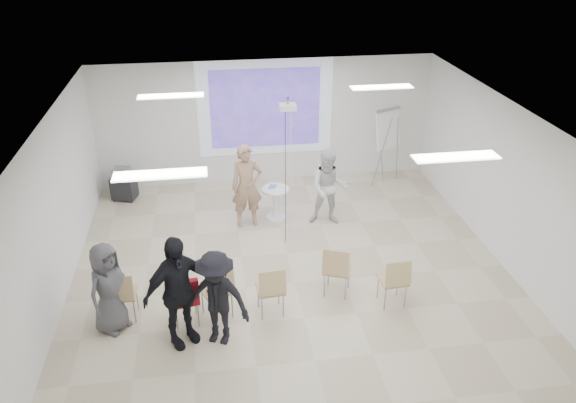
{
  "coord_description": "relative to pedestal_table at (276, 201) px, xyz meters",
  "views": [
    {
      "loc": [
        -1.33,
        -8.23,
        5.97
      ],
      "look_at": [
        0.0,
        0.8,
        1.25
      ],
      "focal_mm": 35.0,
      "sensor_mm": 36.0,
      "label": 1
    }
  ],
  "objects": [
    {
      "name": "floor",
      "position": [
        0.03,
        -2.45,
        -0.46
      ],
      "size": [
        8.0,
        9.0,
        0.1
      ],
      "primitive_type": "cube",
      "color": "beige",
      "rests_on": "ground"
    },
    {
      "name": "ceiling",
      "position": [
        0.03,
        -2.45,
        2.64
      ],
      "size": [
        8.0,
        9.0,
        0.1
      ],
      "primitive_type": "cube",
      "color": "white",
      "rests_on": "wall_back"
    },
    {
      "name": "wall_back",
      "position": [
        0.03,
        2.1,
        1.09
      ],
      "size": [
        8.0,
        0.1,
        3.0
      ],
      "primitive_type": "cube",
      "color": "silver",
      "rests_on": "floor"
    },
    {
      "name": "wall_left",
      "position": [
        -4.02,
        -2.45,
        1.09
      ],
      "size": [
        0.1,
        9.0,
        3.0
      ],
      "primitive_type": "cube",
      "color": "silver",
      "rests_on": "floor"
    },
    {
      "name": "wall_right",
      "position": [
        4.08,
        -2.45,
        1.09
      ],
      "size": [
        0.1,
        9.0,
        3.0
      ],
      "primitive_type": "cube",
      "color": "silver",
      "rests_on": "floor"
    },
    {
      "name": "projection_halo",
      "position": [
        0.03,
        2.03,
        1.44
      ],
      "size": [
        3.2,
        0.01,
        2.3
      ],
      "primitive_type": "cube",
      "color": "silver",
      "rests_on": "wall_back"
    },
    {
      "name": "projection_image",
      "position": [
        0.03,
        2.02,
        1.44
      ],
      "size": [
        2.6,
        0.01,
        1.9
      ],
      "primitive_type": "cube",
      "color": "#4C34B3",
      "rests_on": "wall_back"
    },
    {
      "name": "pedestal_table",
      "position": [
        0.0,
        0.0,
        0.0
      ],
      "size": [
        0.78,
        0.78,
        0.74
      ],
      "rotation": [
        0.0,
        0.0,
        -0.39
      ],
      "color": "white",
      "rests_on": "floor"
    },
    {
      "name": "player_left",
      "position": [
        -0.62,
        -0.18,
        0.61
      ],
      "size": [
        0.79,
        0.58,
        2.04
      ],
      "primitive_type": "imported",
      "rotation": [
        0.0,
        0.0,
        0.1
      ],
      "color": "tan",
      "rests_on": "floor"
    },
    {
      "name": "player_right",
      "position": [
        1.09,
        -0.35,
        0.51
      ],
      "size": [
        1.03,
        0.9,
        1.84
      ],
      "primitive_type": "imported",
      "rotation": [
        0.0,
        0.0,
        -0.24
      ],
      "color": "silver",
      "rests_on": "floor"
    },
    {
      "name": "controller_left",
      "position": [
        -0.44,
        0.07,
        0.93
      ],
      "size": [
        0.05,
        0.11,
        0.04
      ],
      "primitive_type": "cube",
      "rotation": [
        0.0,
        0.0,
        0.1
      ],
      "color": "white",
      "rests_on": "player_left"
    },
    {
      "name": "controller_right",
      "position": [
        0.91,
        -0.1,
        0.83
      ],
      "size": [
        0.06,
        0.11,
        0.04
      ],
      "primitive_type": "cube",
      "rotation": [
        0.0,
        0.0,
        -0.24
      ],
      "color": "silver",
      "rests_on": "player_right"
    },
    {
      "name": "chair_far_left",
      "position": [
        -2.88,
        -3.06,
        0.14
      ],
      "size": [
        0.45,
        0.48,
        0.92
      ],
      "rotation": [
        0.0,
        0.0,
        -0.03
      ],
      "color": "tan",
      "rests_on": "floor"
    },
    {
      "name": "chair_left_mid",
      "position": [
        -1.87,
        -3.34,
        0.13
      ],
      "size": [
        0.48,
        0.51,
        0.91
      ],
      "rotation": [
        0.0,
        0.0,
        0.14
      ],
      "color": "tan",
      "rests_on": "floor"
    },
    {
      "name": "chair_left_inner",
      "position": [
        -1.34,
        -3.23,
        0.17
      ],
      "size": [
        0.61,
        0.63,
        0.98
      ],
      "rotation": [
        0.0,
        0.0,
        0.39
      ],
      "color": "tan",
      "rests_on": "floor"
    },
    {
      "name": "chair_center",
      "position": [
        -0.49,
        -3.28,
        0.14
      ],
      "size": [
        0.47,
        0.5,
        0.94
      ],
      "rotation": [
        0.0,
        0.0,
        0.08
      ],
      "color": "tan",
      "rests_on": "floor"
    },
    {
      "name": "chair_right_inner",
      "position": [
        0.68,
        -2.91,
        0.16
      ],
      "size": [
        0.61,
        0.63,
        0.97
      ],
      "rotation": [
        0.0,
        0.0,
        -0.4
      ],
      "color": "tan",
      "rests_on": "floor"
    },
    {
      "name": "chair_right_far",
      "position": [
        1.57,
        -3.34,
        0.15
      ],
      "size": [
        0.47,
        0.5,
        0.95
      ],
      "rotation": [
        0.0,
        0.0,
        0.05
      ],
      "color": "tan",
      "rests_on": "floor"
    },
    {
      "name": "red_jacket",
      "position": [
        -1.88,
        -3.48,
        0.31
      ],
      "size": [
        0.49,
        0.18,
        0.46
      ],
      "primitive_type": "cube",
      "rotation": [
        0.0,
        0.0,
        0.14
      ],
      "color": "#B41623",
      "rests_on": "chair_left_mid"
    },
    {
      "name": "laptop",
      "position": [
        -1.38,
        -3.13,
        0.11
      ],
      "size": [
        0.43,
        0.38,
        0.03
      ],
      "primitive_type": "imported",
      "rotation": [
        0.0,
        0.0,
        3.53
      ],
      "color": "black",
      "rests_on": "chair_left_inner"
    },
    {
      "name": "audience_left",
      "position": [
        -1.95,
        -3.71,
        0.66
      ],
      "size": [
        1.45,
        1.27,
        2.14
      ],
      "primitive_type": "imported",
      "rotation": [
        0.0,
        0.0,
        0.53
      ],
      "color": "black",
      "rests_on": "floor"
    },
    {
      "name": "audience_mid",
      "position": [
        -1.37,
        -3.79,
        0.5
      ],
      "size": [
        1.33,
        1.06,
        1.82
      ],
      "primitive_type": "imported",
      "rotation": [
        0.0,
        0.0,
        -0.41
      ],
      "color": "black",
      "rests_on": "floor"
    },
    {
      "name": "audience_outer",
      "position": [
        -3.03,
        -3.24,
        0.46
      ],
      "size": [
        0.96,
        1.01,
        1.74
      ],
      "primitive_type": "imported",
      "rotation": [
        0.0,
        0.0,
        0.91
      ],
      "color": "#515256",
      "rests_on": "floor"
    },
    {
      "name": "flipchart_easel",
      "position": [
        2.86,
        1.39,
        0.99
      ],
      "size": [
        0.76,
        0.61,
        1.9
      ],
      "rotation": [
        0.0,
        0.0,
        0.42
      ],
      "color": "gray",
      "rests_on": "floor"
    },
    {
      "name": "av_cart",
      "position": [
        -3.37,
        1.44,
        -0.05
      ],
      "size": [
        0.61,
        0.54,
        0.78
      ],
      "rotation": [
        0.0,
        0.0,
        -0.28
      ],
      "color": "black",
      "rests_on": "floor"
    },
    {
      "name": "ceiling_projector",
      "position": [
        0.12,
        -0.96,
        2.28
      ],
      "size": [
        0.3,
        0.25,
        3.0
      ],
      "color": "white",
      "rests_on": "ceiling"
    },
    {
      "name": "fluor_panel_nw",
      "position": [
        -1.97,
        -0.45,
        2.56
      ],
      "size": [
        1.2,
        0.3,
        0.02
      ],
      "primitive_type": "cube",
      "color": "white",
      "rests_on": "ceiling"
    },
    {
      "name": "fluor_panel_ne",
      "position": [
        2.03,
        -0.45,
        2.56
      ],
      "size": [
        1.2,
        0.3,
        0.02
      ],
      "primitive_type": "cube",
      "color": "white",
      "rests_on": "ceiling"
    },
    {
      "name": "fluor_panel_sw",
      "position": [
        -1.97,
        -3.95,
        2.56
      ],
      "size": [
        1.2,
        0.3,
        0.02
      ],
      "primitive_type": "cube",
      "color": "white",
      "rests_on": "ceiling"
    },
    {
      "name": "fluor_panel_se",
      "position": [
        2.03,
        -3.95,
        2.56
      ],
      "size": [
        1.2,
        0.3,
        0.02
      ],
      "primitive_type": "cube",
      "color": "white",
      "rests_on": "ceiling"
    }
  ]
}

